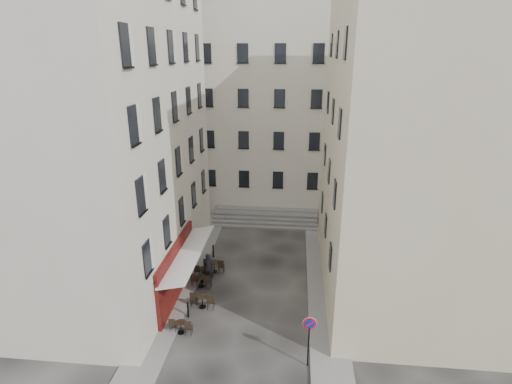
# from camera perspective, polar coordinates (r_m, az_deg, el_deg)

# --- Properties ---
(ground) EXTENTS (90.00, 90.00, 0.00)m
(ground) POSITION_cam_1_polar(r_m,az_deg,el_deg) (24.14, -1.20, -16.49)
(ground) COLOR black
(ground) RESTS_ON ground
(sidewalk_left) EXTENTS (2.00, 22.00, 0.12)m
(sidewalk_left) POSITION_cam_1_polar(r_m,az_deg,el_deg) (28.18, -9.47, -10.86)
(sidewalk_left) COLOR slate
(sidewalk_left) RESTS_ON ground
(sidewalk_right) EXTENTS (2.00, 18.00, 0.12)m
(sidewalk_right) POSITION_cam_1_polar(r_m,az_deg,el_deg) (26.54, 9.56, -12.96)
(sidewalk_right) COLOR slate
(sidewalk_right) RESTS_ON ground
(building_left) EXTENTS (12.20, 16.20, 20.60)m
(building_left) POSITION_cam_1_polar(r_m,az_deg,el_deg) (26.14, -24.32, 9.28)
(building_left) COLOR beige
(building_left) RESTS_ON ground
(building_right) EXTENTS (12.20, 14.20, 18.60)m
(building_right) POSITION_cam_1_polar(r_m,az_deg,el_deg) (24.72, 24.83, 6.33)
(building_right) COLOR tan
(building_right) RESTS_ON ground
(building_back) EXTENTS (18.20, 10.20, 18.60)m
(building_back) POSITION_cam_1_polar(r_m,az_deg,el_deg) (38.83, 0.68, 12.32)
(building_back) COLOR beige
(building_back) RESTS_ON ground
(cafe_storefront) EXTENTS (1.74, 7.30, 3.50)m
(cafe_storefront) POSITION_cam_1_polar(r_m,az_deg,el_deg) (24.75, -11.08, -10.72)
(cafe_storefront) COLOR #41090A
(cafe_storefront) RESTS_ON ground
(stone_steps) EXTENTS (9.00, 3.15, 0.80)m
(stone_steps) POSITION_cam_1_polar(r_m,az_deg,el_deg) (34.88, 1.30, -3.76)
(stone_steps) COLOR slate
(stone_steps) RESTS_ON ground
(bollard_near) EXTENTS (0.12, 0.12, 0.98)m
(bollard_near) POSITION_cam_1_polar(r_m,az_deg,el_deg) (23.60, -9.70, -16.19)
(bollard_near) COLOR black
(bollard_near) RESTS_ON ground
(bollard_mid) EXTENTS (0.12, 0.12, 0.98)m
(bollard_mid) POSITION_cam_1_polar(r_m,az_deg,el_deg) (26.42, -7.70, -11.83)
(bollard_mid) COLOR black
(bollard_mid) RESTS_ON ground
(bollard_far) EXTENTS (0.12, 0.12, 0.98)m
(bollard_far) POSITION_cam_1_polar(r_m,az_deg,el_deg) (29.38, -6.14, -8.31)
(bollard_far) COLOR black
(bollard_far) RESTS_ON ground
(no_parking_sign) EXTENTS (0.62, 0.10, 2.73)m
(no_parking_sign) POSITION_cam_1_polar(r_m,az_deg,el_deg) (19.68, 7.61, -19.24)
(no_parking_sign) COLOR black
(no_parking_sign) RESTS_ON ground
(bistro_table_a) EXTENTS (1.25, 0.58, 0.88)m
(bistro_table_a) POSITION_cam_1_polar(r_m,az_deg,el_deg) (22.63, -10.66, -18.29)
(bistro_table_a) COLOR black
(bistro_table_a) RESTS_ON ground
(bistro_table_b) EXTENTS (1.42, 0.67, 1.00)m
(bistro_table_b) POSITION_cam_1_polar(r_m,az_deg,el_deg) (24.24, -7.65, -15.04)
(bistro_table_b) COLOR black
(bistro_table_b) RESTS_ON ground
(bistro_table_c) EXTENTS (1.30, 0.61, 0.91)m
(bistro_table_c) POSITION_cam_1_polar(r_m,az_deg,el_deg) (26.10, -7.79, -12.41)
(bistro_table_c) COLOR black
(bistro_table_c) RESTS_ON ground
(bistro_table_d) EXTENTS (1.21, 0.57, 0.85)m
(bistro_table_d) POSITION_cam_1_polar(r_m,az_deg,el_deg) (27.09, -7.47, -11.17)
(bistro_table_d) COLOR black
(bistro_table_d) RESTS_ON ground
(bistro_table_e) EXTENTS (1.40, 0.65, 0.98)m
(bistro_table_e) POSITION_cam_1_polar(r_m,az_deg,el_deg) (27.54, -5.97, -10.40)
(bistro_table_e) COLOR black
(bistro_table_e) RESTS_ON ground
(pedestrian) EXTENTS (0.71, 0.50, 1.87)m
(pedestrian) POSITION_cam_1_polar(r_m,az_deg,el_deg) (26.59, -6.85, -10.53)
(pedestrian) COLOR black
(pedestrian) RESTS_ON ground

